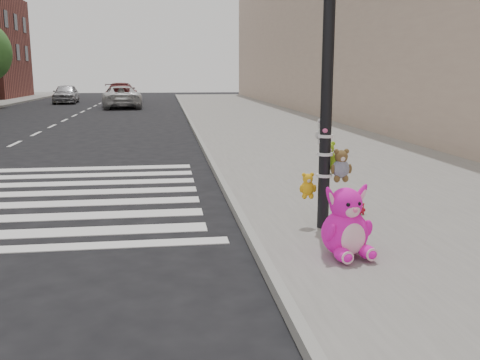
{
  "coord_description": "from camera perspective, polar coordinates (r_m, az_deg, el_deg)",
  "views": [
    {
      "loc": [
        0.43,
        -5.27,
        2.29
      ],
      "look_at": [
        1.49,
        2.32,
        0.75
      ],
      "focal_mm": 40.0,
      "sensor_mm": 36.0,
      "label": 1
    }
  ],
  "objects": [
    {
      "name": "red_teddy",
      "position": [
        8.48,
        12.85,
        -3.0
      ],
      "size": [
        0.13,
        0.1,
        0.18
      ],
      "primitive_type": null,
      "rotation": [
        0.0,
        0.0,
        -0.17
      ],
      "color": "red",
      "rests_on": "sidewalk_near"
    },
    {
      "name": "bld_near",
      "position": [
        27.34,
        14.35,
        16.7
      ],
      "size": [
        5.0,
        60.0,
        10.0
      ],
      "primitive_type": "cube",
      "color": "#BAA38E",
      "rests_on": "ground"
    },
    {
      "name": "ground",
      "position": [
        5.76,
        -11.84,
        -12.3
      ],
      "size": [
        120.0,
        120.0,
        0.0
      ],
      "primitive_type": "plane",
      "color": "black",
      "rests_on": "ground"
    },
    {
      "name": "pink_bunny",
      "position": [
        6.45,
        11.26,
        -4.95
      ],
      "size": [
        0.65,
        0.73,
        0.88
      ],
      "rotation": [
        0.0,
        0.0,
        0.2
      ],
      "color": "#FF15C2",
      "rests_on": "sidewalk_near"
    },
    {
      "name": "sidewalk_near",
      "position": [
        16.09,
        8.66,
        3.29
      ],
      "size": [
        7.0,
        80.0,
        0.14
      ],
      "primitive_type": "cube",
      "color": "slate",
      "rests_on": "ground"
    },
    {
      "name": "curb_edge",
      "position": [
        15.47,
        -3.7,
        3.08
      ],
      "size": [
        0.12,
        80.0,
        0.15
      ],
      "primitive_type": "cube",
      "color": "gray",
      "rests_on": "ground"
    },
    {
      "name": "car_maroon_near",
      "position": [
        46.06,
        -12.51,
        9.17
      ],
      "size": [
        2.46,
        5.33,
        1.51
      ],
      "primitive_type": "imported",
      "rotation": [
        0.0,
        0.0,
        3.07
      ],
      "color": "#5C1A1B",
      "rests_on": "ground"
    },
    {
      "name": "signal_pole",
      "position": [
        7.44,
        9.34,
        6.95
      ],
      "size": [
        0.7,
        0.5,
        4.0
      ],
      "color": "black",
      "rests_on": "sidewalk_near"
    },
    {
      "name": "car_silver_deep",
      "position": [
        43.51,
        -18.08,
        8.74
      ],
      "size": [
        1.97,
        4.38,
        1.46
      ],
      "primitive_type": "imported",
      "rotation": [
        0.0,
        0.0,
        0.06
      ],
      "color": "#A8A7AC",
      "rests_on": "ground"
    },
    {
      "name": "car_white_near",
      "position": [
        36.83,
        -12.57,
        8.64
      ],
      "size": [
        3.02,
        5.45,
        1.44
      ],
      "primitive_type": "imported",
      "rotation": [
        0.0,
        0.0,
        3.27
      ],
      "color": "silver",
      "rests_on": "ground"
    }
  ]
}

